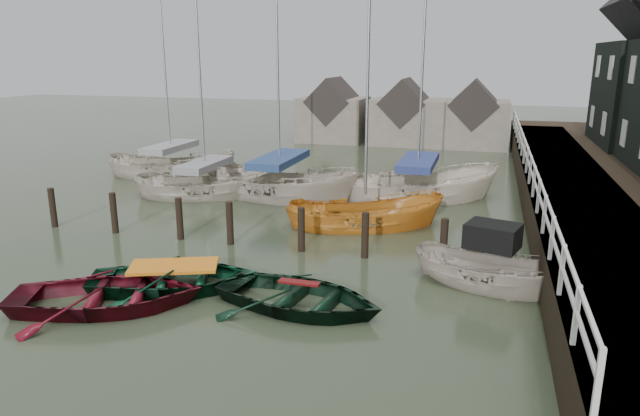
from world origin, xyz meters
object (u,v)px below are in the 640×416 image
(rowboat_green, at_px, (175,289))
(sailboat_b, at_px, (280,196))
(sailboat_e, at_px, (172,175))
(sailboat_c, at_px, (365,226))
(rowboat_dkgreen, at_px, (299,308))
(motorboat, at_px, (489,283))
(sailboat_a, at_px, (206,195))
(sailboat_d, at_px, (417,198))
(rowboat_red, at_px, (108,307))

(rowboat_green, bearing_deg, sailboat_b, -17.35)
(sailboat_e, bearing_deg, sailboat_c, -129.78)
(rowboat_green, relative_size, rowboat_dkgreen, 1.02)
(motorboat, bearing_deg, sailboat_a, 76.24)
(sailboat_a, distance_m, sailboat_c, 7.87)
(sailboat_b, bearing_deg, motorboat, -121.53)
(rowboat_green, distance_m, sailboat_d, 12.31)
(motorboat, xyz_separation_m, sailboat_e, (-15.31, 10.11, -0.04))
(motorboat, xyz_separation_m, sailboat_c, (-4.27, 4.43, -0.09))
(rowboat_green, distance_m, sailboat_e, 14.62)
(motorboat, height_order, sailboat_b, sailboat_b)
(motorboat, bearing_deg, rowboat_green, 123.89)
(sailboat_d, height_order, sailboat_e, sailboat_d)
(sailboat_b, height_order, sailboat_e, sailboat_b)
(sailboat_b, bearing_deg, sailboat_c, -116.04)
(rowboat_green, xyz_separation_m, rowboat_dkgreen, (3.47, -0.18, 0.00))
(rowboat_red, relative_size, motorboat, 1.01)
(sailboat_a, distance_m, sailboat_e, 4.81)
(rowboat_dkgreen, distance_m, sailboat_e, 16.80)
(sailboat_c, bearing_deg, sailboat_a, 51.53)
(rowboat_red, height_order, sailboat_b, sailboat_b)
(sailboat_b, xyz_separation_m, sailboat_d, (5.63, 1.32, 0.00))
(sailboat_a, height_order, sailboat_d, sailboat_d)
(sailboat_c, bearing_deg, sailboat_e, 42.41)
(sailboat_a, xyz_separation_m, sailboat_d, (8.76, 2.01, -0.00))
(sailboat_d, bearing_deg, motorboat, 176.63)
(sailboat_e, bearing_deg, motorboat, -135.97)
(rowboat_dkgreen, height_order, sailboat_d, sailboat_d)
(sailboat_a, height_order, sailboat_b, sailboat_b)
(sailboat_d, xyz_separation_m, sailboat_e, (-12.32, 1.23, -0.00))
(motorboat, relative_size, sailboat_e, 0.46)
(sailboat_c, bearing_deg, rowboat_dkgreen, 158.91)
(sailboat_d, bearing_deg, rowboat_dkgreen, 151.23)
(sailboat_e, bearing_deg, sailboat_b, -123.42)
(rowboat_red, height_order, sailboat_a, sailboat_a)
(rowboat_dkgreen, bearing_deg, rowboat_red, 115.63)
(sailboat_c, bearing_deg, rowboat_red, 131.10)
(rowboat_red, relative_size, sailboat_d, 0.35)
(rowboat_red, xyz_separation_m, sailboat_b, (0.18, 11.46, 0.06))
(sailboat_b, bearing_deg, rowboat_green, -165.76)
(rowboat_red, bearing_deg, motorboat, -88.05)
(sailboat_c, bearing_deg, sailboat_b, 33.91)
(motorboat, height_order, sailboat_e, sailboat_e)
(rowboat_red, height_order, rowboat_green, rowboat_red)
(rowboat_green, xyz_separation_m, sailboat_e, (-7.48, 12.55, 0.06))
(motorboat, distance_m, sailboat_d, 9.37)
(sailboat_e, bearing_deg, rowboat_red, -167.60)
(sailboat_a, xyz_separation_m, sailboat_c, (7.48, -2.45, -0.05))
(sailboat_a, relative_size, sailboat_c, 1.15)
(rowboat_red, xyz_separation_m, sailboat_e, (-6.51, 14.01, 0.06))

